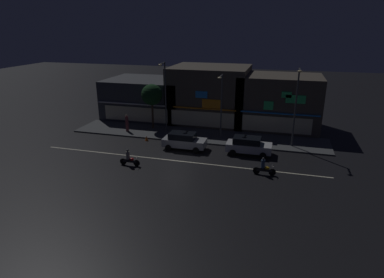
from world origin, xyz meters
TOP-DOWN VIEW (x-y plane):
  - ground_plane at (0.00, 0.00)m, footprint 140.00×140.00m
  - lane_divider_stripe at (0.00, 0.00)m, footprint 27.06×0.16m
  - sidewalk_far at (0.00, 7.52)m, footprint 28.49×4.90m
  - storefront_left_block at (0.00, 14.01)m, footprint 9.53×8.24m
  - storefront_center_block at (8.55, 13.41)m, footprint 9.50×7.04m
  - storefront_right_block at (-8.55, 14.04)m, footprint 10.51×8.32m
  - streetlamp_west at (-3.77, 7.70)m, footprint 0.44×1.64m
  - streetlamp_mid at (2.69, 7.37)m, footprint 0.44×1.64m
  - streetlamp_east at (10.27, 6.42)m, footprint 0.44×1.64m
  - pedestrian_on_sidewalk at (-8.13, 6.63)m, footprint 0.35×0.35m
  - street_tree at (-5.74, 8.68)m, footprint 2.46×2.46m
  - parked_car_near_kerb at (-0.21, 3.20)m, footprint 4.30×1.98m
  - parked_car_trailing at (6.17, 3.55)m, footprint 4.30×1.98m
  - motorcycle_lead at (-3.68, -2.09)m, footprint 1.90×0.60m
  - motorcycle_following at (7.96, -0.85)m, footprint 1.90×0.60m
  - traffic_cone at (-4.82, 4.48)m, footprint 0.36×0.36m

SIDE VIEW (x-z plane):
  - ground_plane at x=0.00m, z-range 0.00..0.00m
  - lane_divider_stripe at x=0.00m, z-range 0.00..0.01m
  - sidewalk_far at x=0.00m, z-range 0.00..0.14m
  - traffic_cone at x=-4.82m, z-range 0.00..0.55m
  - motorcycle_lead at x=-3.68m, z-range -0.13..1.39m
  - motorcycle_following at x=7.96m, z-range -0.13..1.39m
  - parked_car_near_kerb at x=-0.21m, z-range 0.03..1.70m
  - parked_car_trailing at x=6.17m, z-range 0.03..1.70m
  - pedestrian_on_sidewalk at x=-8.13m, z-range 0.08..2.07m
  - storefront_right_block at x=-8.55m, z-range 0.00..5.09m
  - storefront_center_block at x=8.55m, z-range 0.00..6.30m
  - storefront_left_block at x=0.00m, z-range 0.00..6.99m
  - street_tree at x=-5.74m, z-range 1.51..6.77m
  - streetlamp_mid at x=2.69m, z-range 0.77..7.63m
  - streetlamp_east at x=10.27m, z-range 0.79..8.68m
  - streetlamp_west at x=-3.77m, z-range 0.80..8.71m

